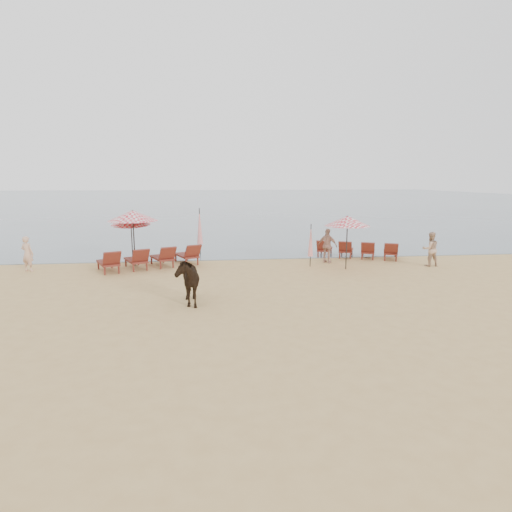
{
  "coord_description": "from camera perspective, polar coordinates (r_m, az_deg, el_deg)",
  "views": [
    {
      "loc": [
        -1.89,
        -11.41,
        4.09
      ],
      "look_at": [
        0.0,
        5.0,
        1.1
      ],
      "focal_mm": 30.0,
      "sensor_mm": 36.0,
      "label": 1
    }
  ],
  "objects": [
    {
      "name": "lounger_cluster_left",
      "position": [
        20.36,
        -13.88,
        -0.23
      ],
      "size": [
        4.83,
        3.53,
        0.71
      ],
      "rotation": [
        0.0,
        0.0,
        0.42
      ],
      "color": "maroon",
      "rests_on": "ground"
    },
    {
      "name": "umbrella_closed_left",
      "position": [
        23.22,
        -7.52,
        3.93
      ],
      "size": [
        0.31,
        0.31,
        2.55
      ],
      "rotation": [
        0.0,
        0.0,
        0.04
      ],
      "color": "black",
      "rests_on": "ground"
    },
    {
      "name": "beachgoer_right_a",
      "position": [
        21.84,
        22.22,
        0.86
      ],
      "size": [
        0.79,
        0.62,
        1.63
      ],
      "primitive_type": "imported",
      "rotation": [
        0.0,
        0.0,
        3.15
      ],
      "color": "tan",
      "rests_on": "ground"
    },
    {
      "name": "lounger_cluster_right",
      "position": [
        22.9,
        13.29,
        0.83
      ],
      "size": [
        4.4,
        3.15,
        0.64
      ],
      "rotation": [
        0.0,
        0.0,
        -0.4
      ],
      "color": "maroon",
      "rests_on": "ground"
    },
    {
      "name": "umbrella_closed_right",
      "position": [
        20.21,
        7.3,
        2.06
      ],
      "size": [
        0.25,
        0.25,
        2.01
      ],
      "rotation": [
        0.0,
        0.0,
        0.41
      ],
      "color": "black",
      "rests_on": "ground"
    },
    {
      "name": "umbrella_open_left_b",
      "position": [
        21.98,
        -16.35,
        4.62
      ],
      "size": [
        1.89,
        1.93,
        2.41
      ],
      "rotation": [
        0.0,
        0.0,
        -0.12
      ],
      "color": "black",
      "rests_on": "ground"
    },
    {
      "name": "umbrella_open_left_a",
      "position": [
        20.96,
        -16.12,
        5.19
      ],
      "size": [
        2.33,
        2.33,
        2.65
      ],
      "rotation": [
        0.0,
        0.0,
        -0.36
      ],
      "color": "black",
      "rests_on": "ground"
    },
    {
      "name": "cow",
      "position": [
        14.31,
        -9.33,
        -3.15
      ],
      "size": [
        1.14,
        2.01,
        1.61
      ],
      "primitive_type": "imported",
      "rotation": [
        0.0,
        0.0,
        0.15
      ],
      "color": "black",
      "rests_on": "ground"
    },
    {
      "name": "ground",
      "position": [
        12.27,
        2.7,
        -9.22
      ],
      "size": [
        120.0,
        120.0,
        0.0
      ],
      "primitive_type": "plane",
      "color": "tan",
      "rests_on": "ground"
    },
    {
      "name": "sea",
      "position": [
        91.52,
        -5.41,
        7.64
      ],
      "size": [
        160.0,
        140.0,
        0.06
      ],
      "primitive_type": "cube",
      "color": "#51606B",
      "rests_on": "ground"
    },
    {
      "name": "beachgoer_left",
      "position": [
        21.65,
        -28.18,
        0.27
      ],
      "size": [
        0.67,
        0.56,
        1.58
      ],
      "primitive_type": "imported",
      "rotation": [
        0.0,
        0.0,
        2.78
      ],
      "color": "tan",
      "rests_on": "ground"
    },
    {
      "name": "beachgoer_right_b",
      "position": [
        21.28,
        9.52,
        1.36
      ],
      "size": [
        1.03,
        0.96,
        1.7
      ],
      "primitive_type": "imported",
      "rotation": [
        0.0,
        0.0,
        2.45
      ],
      "color": "tan",
      "rests_on": "ground"
    },
    {
      "name": "umbrella_open_right",
      "position": [
        19.75,
        12.11,
        4.58
      ],
      "size": [
        2.02,
        2.02,
        2.46
      ],
      "rotation": [
        0.0,
        0.0,
        -0.36
      ],
      "color": "black",
      "rests_on": "ground"
    }
  ]
}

